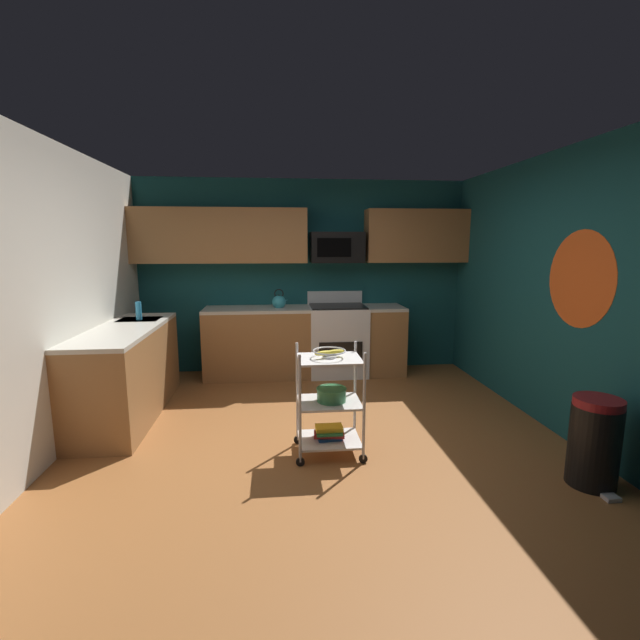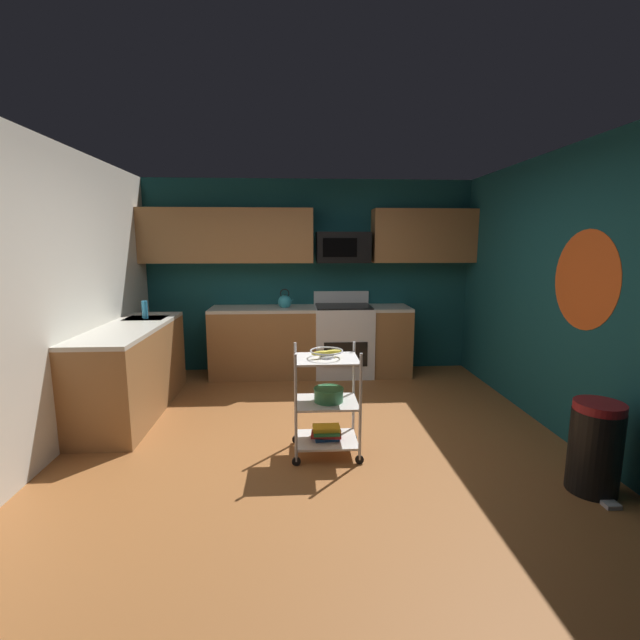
{
  "view_description": "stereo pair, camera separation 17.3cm",
  "coord_description": "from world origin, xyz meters",
  "px_view_note": "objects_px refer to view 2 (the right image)",
  "views": [
    {
      "loc": [
        -0.38,
        -3.68,
        1.75
      ],
      "look_at": [
        0.02,
        0.34,
        1.05
      ],
      "focal_mm": 24.82,
      "sensor_mm": 36.0,
      "label": 1
    },
    {
      "loc": [
        -0.21,
        -3.69,
        1.75
      ],
      "look_at": [
        0.02,
        0.34,
        1.05
      ],
      "focal_mm": 24.82,
      "sensor_mm": 36.0,
      "label": 2
    }
  ],
  "objects_px": {
    "mixing_bowl_large": "(329,394)",
    "kettle": "(285,302)",
    "book_stack": "(326,432)",
    "oven_range": "(343,339)",
    "fruit_bowl": "(326,352)",
    "microwave": "(343,247)",
    "rolling_cart": "(326,402)",
    "trash_can": "(595,447)",
    "dish_soap_bottle": "(145,310)"
  },
  "relations": [
    {
      "from": "oven_range",
      "to": "mixing_bowl_large",
      "type": "distance_m",
      "value": 2.34
    },
    {
      "from": "fruit_bowl",
      "to": "oven_range",
      "type": "bearing_deg",
      "value": 80.38
    },
    {
      "from": "microwave",
      "to": "dish_soap_bottle",
      "type": "distance_m",
      "value": 2.58
    },
    {
      "from": "microwave",
      "to": "mixing_bowl_large",
      "type": "xyz_separation_m",
      "value": [
        -0.37,
        -2.41,
        -1.18
      ]
    },
    {
      "from": "microwave",
      "to": "rolling_cart",
      "type": "xyz_separation_m",
      "value": [
        -0.39,
        -2.41,
        -1.25
      ]
    },
    {
      "from": "book_stack",
      "to": "trash_can",
      "type": "xyz_separation_m",
      "value": [
        1.86,
        -0.68,
        0.14
      ]
    },
    {
      "from": "oven_range",
      "to": "fruit_bowl",
      "type": "xyz_separation_m",
      "value": [
        -0.39,
        -2.31,
        0.4
      ]
    },
    {
      "from": "microwave",
      "to": "book_stack",
      "type": "xyz_separation_m",
      "value": [
        -0.39,
        -2.41,
        -1.52
      ]
    },
    {
      "from": "rolling_cart",
      "to": "kettle",
      "type": "height_order",
      "value": "kettle"
    },
    {
      "from": "mixing_bowl_large",
      "to": "kettle",
      "type": "height_order",
      "value": "kettle"
    },
    {
      "from": "fruit_bowl",
      "to": "mixing_bowl_large",
      "type": "height_order",
      "value": "fruit_bowl"
    },
    {
      "from": "microwave",
      "to": "trash_can",
      "type": "bearing_deg",
      "value": -64.64
    },
    {
      "from": "kettle",
      "to": "trash_can",
      "type": "relative_size",
      "value": 0.4
    },
    {
      "from": "rolling_cart",
      "to": "mixing_bowl_large",
      "type": "relative_size",
      "value": 3.63
    },
    {
      "from": "oven_range",
      "to": "fruit_bowl",
      "type": "bearing_deg",
      "value": -99.62
    },
    {
      "from": "trash_can",
      "to": "oven_range",
      "type": "bearing_deg",
      "value": 116.12
    },
    {
      "from": "fruit_bowl",
      "to": "trash_can",
      "type": "distance_m",
      "value": 2.05
    },
    {
      "from": "rolling_cart",
      "to": "dish_soap_bottle",
      "type": "bearing_deg",
      "value": 142.03
    },
    {
      "from": "book_stack",
      "to": "kettle",
      "type": "distance_m",
      "value": 2.47
    },
    {
      "from": "book_stack",
      "to": "kettle",
      "type": "height_order",
      "value": "kettle"
    },
    {
      "from": "book_stack",
      "to": "dish_soap_bottle",
      "type": "xyz_separation_m",
      "value": [
        -1.93,
        1.51,
        0.84
      ]
    },
    {
      "from": "rolling_cart",
      "to": "fruit_bowl",
      "type": "height_order",
      "value": "rolling_cart"
    },
    {
      "from": "microwave",
      "to": "trash_can",
      "type": "distance_m",
      "value": 3.69
    },
    {
      "from": "oven_range",
      "to": "trash_can",
      "type": "distance_m",
      "value": 3.33
    },
    {
      "from": "microwave",
      "to": "kettle",
      "type": "xyz_separation_m",
      "value": [
        -0.77,
        -0.11,
        -0.7
      ]
    },
    {
      "from": "rolling_cart",
      "to": "trash_can",
      "type": "height_order",
      "value": "rolling_cart"
    },
    {
      "from": "dish_soap_bottle",
      "to": "rolling_cart",
      "type": "bearing_deg",
      "value": -37.97
    },
    {
      "from": "dish_soap_bottle",
      "to": "trash_can",
      "type": "bearing_deg",
      "value": -30.02
    },
    {
      "from": "rolling_cart",
      "to": "dish_soap_bottle",
      "type": "xyz_separation_m",
      "value": [
        -1.93,
        1.51,
        0.57
      ]
    },
    {
      "from": "microwave",
      "to": "rolling_cart",
      "type": "height_order",
      "value": "microwave"
    },
    {
      "from": "microwave",
      "to": "book_stack",
      "type": "bearing_deg",
      "value": -99.2
    },
    {
      "from": "rolling_cart",
      "to": "book_stack",
      "type": "relative_size",
      "value": 3.46
    },
    {
      "from": "fruit_bowl",
      "to": "mixing_bowl_large",
      "type": "distance_m",
      "value": 0.36
    },
    {
      "from": "rolling_cart",
      "to": "kettle",
      "type": "relative_size",
      "value": 3.47
    },
    {
      "from": "dish_soap_bottle",
      "to": "book_stack",
      "type": "bearing_deg",
      "value": -37.97
    },
    {
      "from": "mixing_bowl_large",
      "to": "kettle",
      "type": "bearing_deg",
      "value": 99.92
    },
    {
      "from": "oven_range",
      "to": "dish_soap_bottle",
      "type": "distance_m",
      "value": 2.52
    },
    {
      "from": "microwave",
      "to": "fruit_bowl",
      "type": "bearing_deg",
      "value": -99.2
    },
    {
      "from": "fruit_bowl",
      "to": "dish_soap_bottle",
      "type": "distance_m",
      "value": 2.45
    },
    {
      "from": "mixing_bowl_large",
      "to": "dish_soap_bottle",
      "type": "height_order",
      "value": "dish_soap_bottle"
    },
    {
      "from": "kettle",
      "to": "trash_can",
      "type": "xyz_separation_m",
      "value": [
        2.24,
        -2.99,
        -0.67
      ]
    },
    {
      "from": "oven_range",
      "to": "kettle",
      "type": "xyz_separation_m",
      "value": [
        -0.78,
        -0.0,
        0.52
      ]
    },
    {
      "from": "microwave",
      "to": "mixing_bowl_large",
      "type": "height_order",
      "value": "microwave"
    },
    {
      "from": "trash_can",
      "to": "book_stack",
      "type": "bearing_deg",
      "value": 159.83
    },
    {
      "from": "mixing_bowl_large",
      "to": "kettle",
      "type": "distance_m",
      "value": 2.39
    },
    {
      "from": "oven_range",
      "to": "fruit_bowl",
      "type": "relative_size",
      "value": 4.04
    },
    {
      "from": "dish_soap_bottle",
      "to": "trash_can",
      "type": "xyz_separation_m",
      "value": [
        3.79,
        -2.19,
        -0.69
      ]
    },
    {
      "from": "microwave",
      "to": "rolling_cart",
      "type": "distance_m",
      "value": 2.74
    },
    {
      "from": "mixing_bowl_large",
      "to": "trash_can",
      "type": "distance_m",
      "value": 1.97
    },
    {
      "from": "book_stack",
      "to": "dish_soap_bottle",
      "type": "bearing_deg",
      "value": 142.03
    }
  ]
}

